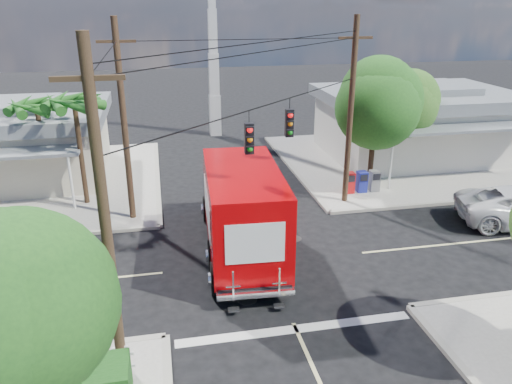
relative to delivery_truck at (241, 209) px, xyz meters
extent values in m
plane|color=black|center=(0.78, -1.07, -1.91)|extent=(120.00, 120.00, 0.00)
cube|color=#A09B90|center=(11.78, 9.93, -1.84)|extent=(14.00, 14.00, 0.14)
cube|color=#A7A294|center=(4.78, 9.93, -1.84)|extent=(0.25, 14.00, 0.14)
cube|color=#A7A294|center=(11.78, 2.93, -1.84)|extent=(14.00, 0.25, 0.14)
cube|color=#A09B90|center=(-10.22, 9.93, -1.84)|extent=(14.00, 14.00, 0.14)
cube|color=#A7A294|center=(-3.22, 9.93, -1.84)|extent=(0.25, 14.00, 0.14)
cube|color=beige|center=(0.78, 8.93, -1.90)|extent=(0.12, 12.00, 0.01)
cube|color=beige|center=(10.78, -1.07, -1.90)|extent=(12.00, 0.12, 0.01)
cube|color=silver|center=(0.78, -5.37, -1.90)|extent=(7.50, 0.40, 0.01)
cube|color=silver|center=(13.28, 10.93, -0.07)|extent=(11.00, 8.00, 3.40)
cube|color=gray|center=(13.28, 10.93, 1.98)|extent=(11.80, 8.80, 0.70)
cube|color=gray|center=(13.28, 10.93, 2.48)|extent=(6.05, 4.40, 0.50)
cube|color=gray|center=(13.28, 6.03, 1.13)|extent=(9.90, 1.80, 0.15)
cylinder|color=silver|center=(8.88, 5.23, -0.32)|extent=(0.12, 0.12, 2.90)
cube|color=beige|center=(-11.22, 11.43, -0.17)|extent=(10.00, 8.00, 3.20)
cube|color=gray|center=(-11.22, 11.43, 1.78)|extent=(10.80, 8.80, 0.70)
cube|color=gray|center=(-11.22, 11.43, 2.28)|extent=(5.50, 4.40, 0.50)
cylinder|color=silver|center=(-7.22, 5.73, -0.42)|extent=(0.12, 0.12, 2.70)
cube|color=silver|center=(1.28, 18.93, -0.41)|extent=(0.80, 0.80, 3.00)
cube|color=silver|center=(1.28, 18.93, 2.59)|extent=(0.70, 0.70, 3.00)
cube|color=silver|center=(1.28, 18.93, 5.59)|extent=(0.60, 0.60, 3.00)
cylinder|color=#422D1C|center=(-6.22, -8.57, 0.09)|extent=(0.28, 0.28, 3.71)
sphere|color=#20511B|center=(-6.22, -8.57, 2.41)|extent=(3.71, 3.71, 3.71)
sphere|color=#20511B|center=(-5.87, -8.87, 2.29)|extent=(3.25, 3.25, 3.25)
cylinder|color=#422D1C|center=(7.98, 5.73, 0.28)|extent=(0.28, 0.28, 4.10)
sphere|color=#20511B|center=(7.98, 5.73, 2.84)|extent=(4.10, 4.10, 4.10)
sphere|color=#20511B|center=(7.58, 5.93, 3.10)|extent=(3.33, 3.33, 3.33)
sphere|color=#20511B|center=(8.33, 5.43, 2.71)|extent=(3.58, 3.58, 3.58)
cylinder|color=#422D1C|center=(10.58, 7.93, 0.02)|extent=(0.28, 0.28, 3.58)
sphere|color=#306A20|center=(10.58, 7.93, 2.26)|extent=(3.58, 3.58, 3.58)
sphere|color=#306A20|center=(10.18, 8.13, 2.49)|extent=(2.91, 2.91, 2.91)
sphere|color=#306A20|center=(10.93, 7.63, 2.15)|extent=(3.14, 3.14, 3.14)
cylinder|color=#422D1C|center=(-6.72, 6.43, 0.73)|extent=(0.24, 0.24, 5.00)
cone|color=#24681E|center=(-5.82, 6.43, 3.33)|extent=(0.50, 2.06, 0.98)
cone|color=#24681E|center=(-6.16, 7.13, 3.33)|extent=(1.92, 1.68, 0.98)
cone|color=#24681E|center=(-6.92, 7.31, 3.33)|extent=(2.12, 0.95, 0.98)
cone|color=#24681E|center=(-7.53, 6.82, 3.33)|extent=(1.34, 2.07, 0.98)
cone|color=#24681E|center=(-7.53, 6.04, 3.33)|extent=(1.34, 2.07, 0.98)
cone|color=#24681E|center=(-6.92, 5.55, 3.33)|extent=(2.12, 0.95, 0.98)
cone|color=#24681E|center=(-6.16, 5.73, 3.33)|extent=(1.92, 1.68, 0.98)
cylinder|color=#422D1C|center=(-8.72, 7.93, 0.53)|extent=(0.24, 0.24, 4.60)
cone|color=#24681E|center=(-7.82, 7.93, 2.93)|extent=(0.50, 2.06, 0.98)
cone|color=#24681E|center=(-8.16, 8.63, 2.93)|extent=(1.92, 1.68, 0.98)
cone|color=#24681E|center=(-8.92, 8.81, 2.93)|extent=(2.12, 0.95, 0.98)
cone|color=#24681E|center=(-9.53, 8.32, 2.93)|extent=(1.34, 2.07, 0.98)
cone|color=#24681E|center=(-9.53, 7.54, 2.93)|extent=(1.34, 2.07, 0.98)
cone|color=#24681E|center=(-8.92, 7.05, 2.93)|extent=(2.12, 0.95, 0.98)
cone|color=#24681E|center=(-8.16, 7.23, 2.93)|extent=(1.92, 1.68, 0.98)
cylinder|color=#473321|center=(-4.42, -6.27, 2.59)|extent=(0.28, 0.28, 9.00)
cube|color=#473321|center=(-4.42, -6.27, 6.09)|extent=(1.60, 0.12, 0.12)
cylinder|color=#473321|center=(5.98, 4.13, 2.59)|extent=(0.28, 0.28, 9.00)
cube|color=#473321|center=(5.98, 4.13, 6.09)|extent=(1.60, 0.12, 0.12)
cylinder|color=#473321|center=(-4.42, 4.13, 2.59)|extent=(0.28, 0.28, 9.00)
cube|color=#473321|center=(-4.42, 4.13, 6.09)|extent=(1.60, 0.12, 0.12)
cylinder|color=black|center=(0.78, -1.07, 4.29)|extent=(10.43, 10.43, 0.04)
cube|color=black|center=(-0.02, -1.87, 3.34)|extent=(0.30, 0.24, 1.05)
sphere|color=red|center=(-0.02, -2.01, 3.67)|extent=(0.20, 0.20, 0.20)
cube|color=black|center=(1.88, 0.03, 3.34)|extent=(0.30, 0.24, 1.05)
sphere|color=red|center=(1.88, -0.11, 3.67)|extent=(0.20, 0.20, 0.20)
cube|color=silver|center=(-7.02, -6.67, -1.42)|extent=(5.94, 0.05, 0.08)
cube|color=silver|center=(-7.02, -6.67, -1.02)|extent=(5.94, 0.05, 0.08)
cube|color=silver|center=(-4.22, -6.67, -1.27)|extent=(0.09, 0.06, 1.00)
cube|color=red|center=(6.58, 5.13, -1.22)|extent=(0.50, 0.50, 1.10)
cube|color=navy|center=(7.28, 5.13, -1.22)|extent=(0.50, 0.50, 1.10)
cube|color=slate|center=(7.98, 5.13, -1.22)|extent=(0.50, 0.50, 1.10)
cube|color=black|center=(0.01, 0.17, -1.32)|extent=(2.95, 8.50, 0.27)
cube|color=#C10206|center=(0.20, 3.44, -0.46)|extent=(2.68, 1.97, 2.36)
cube|color=black|center=(0.24, 4.19, -0.03)|extent=(2.26, 0.40, 1.02)
cube|color=silver|center=(0.26, 4.40, -1.21)|extent=(2.47, 0.27, 0.38)
cube|color=#C10206|center=(-0.05, -0.79, 0.29)|extent=(3.04, 6.37, 3.11)
cube|color=white|center=(1.31, -0.87, 0.45)|extent=(0.25, 3.86, 1.39)
cube|color=white|center=(-1.41, -0.71, 0.45)|extent=(0.25, 3.86, 1.39)
cube|color=white|center=(-0.23, -3.92, 0.45)|extent=(1.93, 0.13, 1.39)
cube|color=silver|center=(-0.24, -4.06, -1.32)|extent=(2.59, 0.42, 0.19)
cube|color=silver|center=(-0.99, -4.16, -0.89)|extent=(0.49, 0.09, 1.07)
cube|color=silver|center=(0.50, -4.24, -0.89)|extent=(0.49, 0.09, 1.07)
cylinder|color=black|center=(-1.04, 3.35, -1.32)|extent=(0.41, 1.20, 1.18)
cylinder|color=black|center=(1.42, 3.20, -1.32)|extent=(0.41, 1.20, 1.18)
cylinder|color=black|center=(-1.40, -2.86, -1.32)|extent=(0.41, 1.20, 1.18)
cylinder|color=black|center=(1.06, -3.01, -1.32)|extent=(0.41, 1.20, 1.18)
camera|label=1|loc=(-3.00, -17.82, 7.70)|focal=35.00mm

